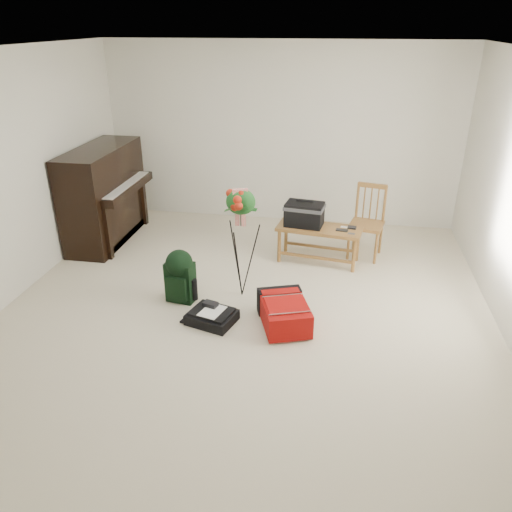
% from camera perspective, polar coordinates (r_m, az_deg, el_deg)
% --- Properties ---
extents(floor, '(5.00, 5.50, 0.01)m').
position_cam_1_polar(floor, '(5.15, -1.31, -6.60)').
color(floor, beige).
rests_on(floor, ground).
extents(ceiling, '(5.00, 5.50, 0.01)m').
position_cam_1_polar(ceiling, '(4.37, -1.66, 22.42)').
color(ceiling, white).
rests_on(ceiling, wall_back).
extents(wall_back, '(5.00, 0.04, 2.50)m').
position_cam_1_polar(wall_back, '(7.23, 2.83, 13.63)').
color(wall_back, silver).
rests_on(wall_back, floor).
extents(piano, '(0.71, 1.50, 1.25)m').
position_cam_1_polar(piano, '(6.95, -16.85, 6.50)').
color(piano, black).
rests_on(piano, floor).
extents(bench, '(1.06, 0.54, 0.78)m').
position_cam_1_polar(bench, '(6.06, 6.06, 4.22)').
color(bench, '#925D30').
rests_on(bench, floor).
extents(dining_chair, '(0.47, 0.47, 0.91)m').
position_cam_1_polar(dining_chair, '(6.36, 12.51, 3.75)').
color(dining_chair, '#925D30').
rests_on(dining_chair, floor).
extents(red_suitcase, '(0.60, 0.75, 0.27)m').
position_cam_1_polar(red_suitcase, '(4.94, 3.31, -6.19)').
color(red_suitcase, '#A2060D').
rests_on(red_suitcase, floor).
extents(black_duffel, '(0.53, 0.46, 0.19)m').
position_cam_1_polar(black_duffel, '(5.00, -5.07, -6.85)').
color(black_duffel, black).
rests_on(black_duffel, floor).
extents(green_backpack, '(0.32, 0.29, 0.58)m').
position_cam_1_polar(green_backpack, '(5.28, -8.70, -2.00)').
color(green_backpack, black).
rests_on(green_backpack, floor).
extents(flower_stand, '(0.49, 0.49, 1.24)m').
position_cam_1_polar(flower_stand, '(5.21, -1.69, 1.39)').
color(flower_stand, black).
rests_on(flower_stand, floor).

